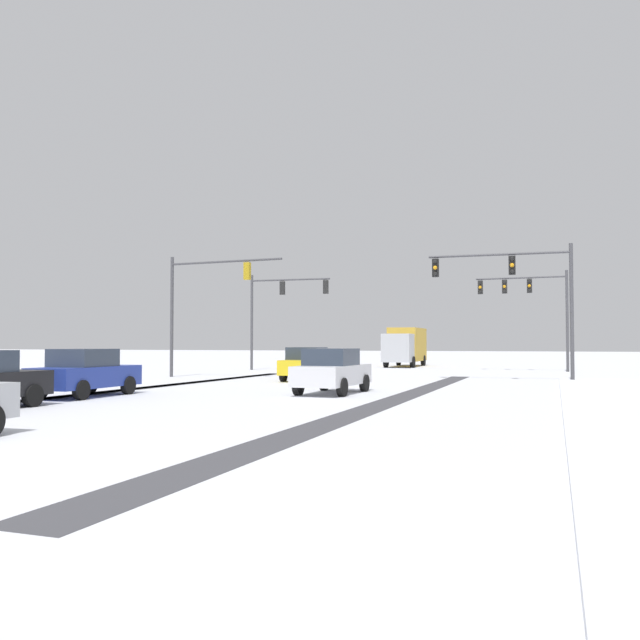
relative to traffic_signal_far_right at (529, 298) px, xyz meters
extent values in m
cube|color=#424247|center=(-14.21, -24.25, -4.78)|extent=(0.95, 31.33, 0.01)
cube|color=#424247|center=(-3.31, -24.25, -4.78)|extent=(0.98, 31.33, 0.01)
cube|color=#424247|center=(-14.23, -24.25, -4.78)|extent=(0.70, 31.33, 0.01)
cylinder|color=#47474C|center=(2.29, -0.01, -1.53)|extent=(0.18, 0.18, 6.50)
cylinder|color=#47474C|center=(-0.56, 0.03, 1.32)|extent=(5.70, 0.20, 0.12)
cube|color=black|center=(0.01, 0.02, 0.77)|extent=(0.32, 0.24, 0.90)
sphere|color=black|center=(0.01, -0.14, 1.07)|extent=(0.20, 0.20, 0.20)
sphere|color=orange|center=(0.01, -0.14, 0.77)|extent=(0.20, 0.20, 0.20)
sphere|color=black|center=(0.01, -0.14, 0.47)|extent=(0.20, 0.20, 0.20)
cube|color=black|center=(-1.56, 0.04, 0.77)|extent=(0.32, 0.24, 0.90)
sphere|color=black|center=(-1.56, -0.12, 1.07)|extent=(0.20, 0.20, 0.20)
sphere|color=orange|center=(-1.56, -0.12, 0.77)|extent=(0.20, 0.20, 0.20)
sphere|color=black|center=(-1.56, -0.12, 0.47)|extent=(0.20, 0.20, 0.20)
cube|color=black|center=(-3.13, 0.06, 0.77)|extent=(0.32, 0.24, 0.90)
sphere|color=black|center=(-3.13, -0.10, 1.07)|extent=(0.20, 0.20, 0.20)
sphere|color=orange|center=(-3.13, -0.10, 0.77)|extent=(0.20, 0.20, 0.20)
sphere|color=black|center=(-3.13, -0.10, 0.47)|extent=(0.20, 0.20, 0.20)
cylinder|color=#47474C|center=(-18.04, -4.01, -1.53)|extent=(0.18, 0.18, 6.50)
cylinder|color=#47474C|center=(-15.26, -3.86, 1.32)|extent=(5.56, 0.42, 0.12)
cube|color=black|center=(-15.82, -3.89, 0.77)|extent=(0.33, 0.26, 0.90)
sphere|color=black|center=(-15.83, -3.73, 1.07)|extent=(0.20, 0.20, 0.20)
sphere|color=orange|center=(-15.83, -3.73, 0.77)|extent=(0.20, 0.20, 0.20)
sphere|color=black|center=(-15.83, -3.73, 0.47)|extent=(0.20, 0.20, 0.20)
cube|color=black|center=(-12.76, -3.72, 0.77)|extent=(0.33, 0.26, 0.90)
sphere|color=black|center=(-12.77, -3.56, 1.07)|extent=(0.20, 0.20, 0.20)
sphere|color=orange|center=(-12.77, -3.56, 0.77)|extent=(0.20, 0.20, 0.20)
sphere|color=black|center=(-12.77, -3.56, 0.47)|extent=(0.20, 0.20, 0.20)
cylinder|color=#47474C|center=(2.29, -12.01, -1.53)|extent=(0.18, 0.18, 6.50)
cylinder|color=#47474C|center=(-1.03, -12.16, 1.32)|extent=(6.64, 0.41, 0.12)
cube|color=black|center=(-0.37, -12.13, 0.77)|extent=(0.33, 0.25, 0.90)
sphere|color=black|center=(-0.36, -12.29, 1.07)|extent=(0.20, 0.20, 0.20)
sphere|color=orange|center=(-0.36, -12.29, 0.77)|extent=(0.20, 0.20, 0.20)
sphere|color=black|center=(-0.36, -12.29, 0.47)|extent=(0.20, 0.20, 0.20)
cube|color=black|center=(-4.02, -12.28, 0.77)|extent=(0.33, 0.25, 0.90)
sphere|color=black|center=(-4.01, -12.44, 1.07)|extent=(0.20, 0.20, 0.20)
sphere|color=orange|center=(-4.01, -12.44, 0.77)|extent=(0.20, 0.20, 0.20)
sphere|color=black|center=(-4.01, -12.44, 0.47)|extent=(0.20, 0.20, 0.20)
cylinder|color=#47474C|center=(-18.04, -14.01, -1.53)|extent=(0.18, 0.18, 6.50)
cylinder|color=#47474C|center=(-14.75, -14.14, 1.32)|extent=(6.57, 0.37, 0.12)
cube|color=#B79319|center=(-13.44, -14.18, 0.77)|extent=(0.33, 0.25, 0.90)
sphere|color=black|center=(-13.43, -14.03, 1.07)|extent=(0.20, 0.20, 0.20)
sphere|color=orange|center=(-13.43, -14.03, 0.77)|extent=(0.20, 0.20, 0.20)
sphere|color=black|center=(-13.43, -14.03, 0.47)|extent=(0.20, 0.20, 0.20)
cube|color=yellow|center=(-9.84, -14.83, -4.11)|extent=(1.92, 4.19, 0.70)
cube|color=#2D3847|center=(-9.83, -14.98, -3.46)|extent=(1.66, 1.98, 0.60)
cylinder|color=black|center=(-10.71, -13.60, -4.46)|extent=(0.25, 0.65, 0.64)
cylinder|color=black|center=(-9.10, -13.51, -4.46)|extent=(0.25, 0.65, 0.64)
cylinder|color=black|center=(-10.58, -16.14, -4.46)|extent=(0.25, 0.65, 0.64)
cylinder|color=black|center=(-8.96, -16.05, -4.46)|extent=(0.25, 0.65, 0.64)
cube|color=silver|center=(-6.05, -22.31, -4.11)|extent=(1.80, 4.14, 0.70)
cube|color=#2D3847|center=(-6.05, -22.46, -3.46)|extent=(1.61, 1.94, 0.60)
cylinder|color=black|center=(-6.83, -21.02, -4.46)|extent=(0.24, 0.65, 0.64)
cylinder|color=black|center=(-5.21, -21.06, -4.46)|extent=(0.24, 0.65, 0.64)
cylinder|color=black|center=(-6.89, -23.56, -4.46)|extent=(0.24, 0.65, 0.64)
cylinder|color=black|center=(-5.28, -23.60, -4.46)|extent=(0.24, 0.65, 0.64)
cube|color=#233899|center=(-13.52, -26.44, -4.11)|extent=(1.81, 4.14, 0.70)
cube|color=#2D3847|center=(-13.52, -26.59, -3.46)|extent=(1.61, 1.94, 0.60)
cylinder|color=black|center=(-14.36, -25.19, -4.46)|extent=(0.24, 0.65, 0.64)
cylinder|color=black|center=(-12.75, -25.14, -4.46)|extent=(0.24, 0.65, 0.64)
cylinder|color=black|center=(-14.30, -27.73, -4.46)|extent=(0.24, 0.65, 0.64)
cylinder|color=black|center=(-12.68, -27.68, -4.46)|extent=(0.24, 0.65, 0.64)
cylinder|color=black|center=(-12.46, -29.99, -4.46)|extent=(0.23, 0.64, 0.64)
cube|color=#B7BABF|center=(-9.45, 3.08, -3.31)|extent=(2.14, 2.24, 2.10)
cube|color=gold|center=(-9.53, 6.78, -3.06)|extent=(2.30, 5.24, 2.60)
cylinder|color=black|center=(-8.45, 3.54, -4.36)|extent=(0.30, 0.85, 0.84)
cylinder|color=black|center=(-10.47, 3.50, -4.36)|extent=(0.30, 0.85, 0.84)
cylinder|color=black|center=(-8.55, 8.23, -4.36)|extent=(0.30, 0.85, 0.84)
cylinder|color=black|center=(-10.57, 8.18, -4.36)|extent=(0.30, 0.85, 0.84)
camera|label=1|loc=(1.53, -44.91, -2.98)|focal=37.01mm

